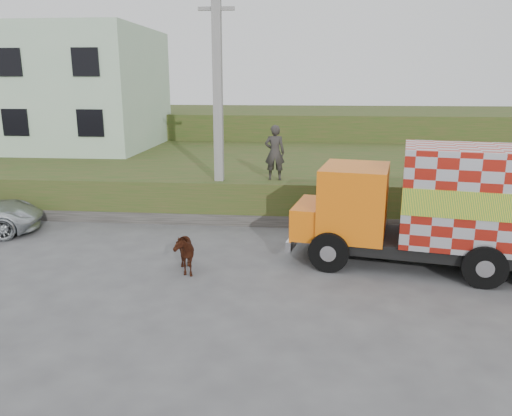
# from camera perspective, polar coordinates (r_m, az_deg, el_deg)

# --- Properties ---
(ground) EXTENTS (120.00, 120.00, 0.00)m
(ground) POSITION_cam_1_polar(r_m,az_deg,el_deg) (13.61, -3.15, -6.89)
(ground) COLOR #474749
(ground) RESTS_ON ground
(embankment) EXTENTS (40.00, 12.00, 1.50)m
(embankment) POSITION_cam_1_polar(r_m,az_deg,el_deg) (23.00, 0.55, 3.91)
(embankment) COLOR #2C4C19
(embankment) RESTS_ON ground
(embankment_far) EXTENTS (40.00, 12.00, 3.00)m
(embankment_far) POSITION_cam_1_polar(r_m,az_deg,el_deg) (34.76, 2.29, 8.71)
(embankment_far) COLOR #2C4C19
(embankment_far) RESTS_ON ground
(retaining_strip) EXTENTS (16.00, 0.50, 0.40)m
(retaining_strip) POSITION_cam_1_polar(r_m,az_deg,el_deg) (17.83, -7.51, -1.13)
(retaining_strip) COLOR #595651
(retaining_strip) RESTS_ON ground
(building) EXTENTS (10.00, 8.00, 6.00)m
(building) POSITION_cam_1_polar(r_m,az_deg,el_deg) (28.63, -21.93, 12.52)
(building) COLOR #B0CBAD
(building) RESTS_ON embankment
(utility_pole) EXTENTS (1.20, 0.30, 8.00)m
(utility_pole) POSITION_cam_1_polar(r_m,az_deg,el_deg) (17.41, -4.36, 11.52)
(utility_pole) COLOR gray
(utility_pole) RESTS_ON ground
(cargo_truck) EXTENTS (7.72, 3.76, 3.31)m
(cargo_truck) POSITION_cam_1_polar(r_m,az_deg,el_deg) (14.08, 21.33, 0.11)
(cargo_truck) COLOR black
(cargo_truck) RESTS_ON ground
(cow) EXTENTS (1.09, 1.49, 1.14)m
(cow) POSITION_cam_1_polar(r_m,az_deg,el_deg) (13.34, -8.47, -4.86)
(cow) COLOR black
(cow) RESTS_ON ground
(pedestrian) EXTENTS (0.72, 0.48, 1.94)m
(pedestrian) POSITION_cam_1_polar(r_m,az_deg,el_deg) (17.64, 2.15, 6.35)
(pedestrian) COLOR #302D2A
(pedestrian) RESTS_ON embankment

